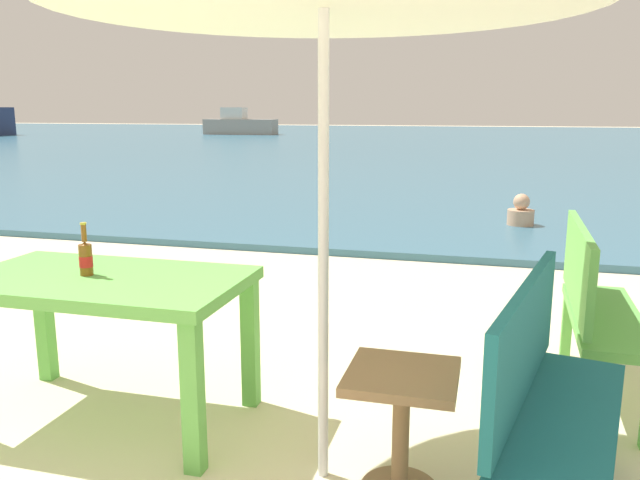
# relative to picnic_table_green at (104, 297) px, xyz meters

# --- Properties ---
(sea_water) EXTENTS (120.00, 50.00, 0.08)m
(sea_water) POSITION_rel_picnic_table_green_xyz_m (1.22, 28.87, -0.61)
(sea_water) COLOR #386B84
(sea_water) RESTS_ON ground_plane
(picnic_table_green) EXTENTS (1.40, 0.80, 0.76)m
(picnic_table_green) POSITION_rel_picnic_table_green_xyz_m (0.00, 0.00, 0.00)
(picnic_table_green) COLOR #60B24C
(picnic_table_green) RESTS_ON ground_plane
(beer_bottle_amber) EXTENTS (0.07, 0.07, 0.26)m
(beer_bottle_amber) POSITION_rel_picnic_table_green_xyz_m (-0.08, -0.01, 0.20)
(beer_bottle_amber) COLOR brown
(beer_bottle_amber) RESTS_ON picnic_table_green
(side_table_wood) EXTENTS (0.44, 0.44, 0.54)m
(side_table_wood) POSITION_rel_picnic_table_green_xyz_m (1.53, -0.27, -0.30)
(side_table_wood) COLOR olive
(side_table_wood) RESTS_ON ground_plane
(bench_teal_center) EXTENTS (0.60, 1.25, 0.95)m
(bench_teal_center) POSITION_rel_picnic_table_green_xyz_m (2.07, -0.33, -0.11)
(bench_teal_center) COLOR #196066
(bench_teal_center) RESTS_ON ground_plane
(bench_green_left) EXTENTS (0.39, 1.21, 0.95)m
(bench_green_left) POSITION_rel_picnic_table_green_xyz_m (2.41, 0.94, -0.11)
(bench_green_left) COLOR #60B24C
(bench_green_left) RESTS_ON ground_plane
(swimmer_person) EXTENTS (0.34, 0.34, 0.41)m
(swimmer_person) POSITION_rel_picnic_table_green_xyz_m (2.23, 5.93, -0.41)
(swimmer_person) COLOR tan
(swimmer_person) RESTS_ON sea_water
(boat_fishing_trawler) EXTENTS (4.29, 1.17, 1.56)m
(boat_fishing_trawler) POSITION_rel_picnic_table_green_xyz_m (-12.62, 32.82, -0.01)
(boat_fishing_trawler) COLOR gray
(boat_fishing_trawler) RESTS_ON sea_water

